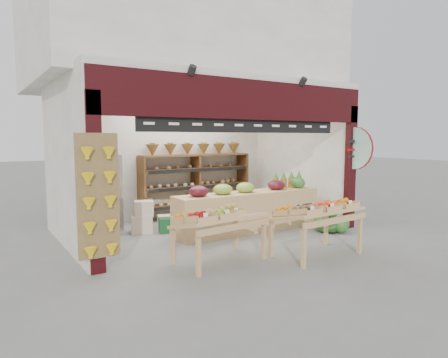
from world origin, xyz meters
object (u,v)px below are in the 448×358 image
(back_shelving, at_px, (196,170))
(watermelon_pile, at_px, (331,222))
(display_table_left, at_px, (213,218))
(mid_counter, at_px, (248,210))
(cardboard_stack, at_px, (154,220))
(display_table_right, at_px, (317,211))
(refrigerator, at_px, (103,193))

(back_shelving, distance_m, watermelon_pile, 3.58)
(display_table_left, relative_size, watermelon_pile, 2.06)
(back_shelving, height_order, mid_counter, back_shelving)
(mid_counter, height_order, display_table_left, mid_counter)
(back_shelving, relative_size, watermelon_pile, 3.99)
(cardboard_stack, xyz_separation_m, mid_counter, (1.72, -1.02, 0.21))
(display_table_left, distance_m, display_table_right, 1.77)
(watermelon_pile, bearing_deg, cardboard_stack, 147.80)
(cardboard_stack, distance_m, watermelon_pile, 3.76)
(display_table_left, bearing_deg, watermelon_pile, 8.35)
(display_table_right, bearing_deg, watermelon_pile, 34.48)
(refrigerator, bearing_deg, display_table_left, -79.45)
(back_shelving, distance_m, mid_counter, 2.20)
(display_table_right, bearing_deg, mid_counter, 87.71)
(cardboard_stack, bearing_deg, back_shelving, 33.45)
(refrigerator, distance_m, display_table_left, 3.30)
(cardboard_stack, distance_m, display_table_right, 3.51)
(mid_counter, height_order, watermelon_pile, mid_counter)
(back_shelving, distance_m, cardboard_stack, 2.12)
(refrigerator, bearing_deg, mid_counter, -37.90)
(watermelon_pile, bearing_deg, display_table_left, -171.65)
(refrigerator, height_order, display_table_left, refrigerator)
(display_table_left, height_order, watermelon_pile, display_table_left)
(back_shelving, distance_m, refrigerator, 2.48)
(refrigerator, relative_size, cardboard_stack, 1.50)
(back_shelving, relative_size, cardboard_stack, 2.72)
(refrigerator, bearing_deg, watermelon_pile, -37.79)
(cardboard_stack, xyz_separation_m, display_table_left, (-0.03, -2.47, 0.47))
(refrigerator, xyz_separation_m, display_table_right, (2.48, -3.78, -0.05))
(back_shelving, bearing_deg, display_table_right, -89.36)
(back_shelving, relative_size, display_table_left, 1.94)
(display_table_right, distance_m, watermelon_pile, 1.95)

